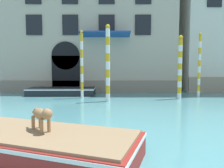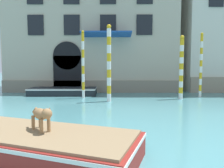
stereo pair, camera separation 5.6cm
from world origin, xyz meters
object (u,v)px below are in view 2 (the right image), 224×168
mooring_pole_0 (83,64)px  mooring_pole_3 (181,67)px  dog_on_deck (42,115)px  mooring_pole_2 (201,65)px  boat_foreground (12,139)px  boat_moored_near_palazzo (63,91)px  mooring_pole_1 (109,63)px

mooring_pole_0 → mooring_pole_3: size_ratio=1.09×
dog_on_deck → mooring_pole_3: (6.01, 8.93, 1.05)m
mooring_pole_2 → mooring_pole_3: bearing=-150.6°
boat_foreground → boat_moored_near_palazzo: size_ratio=1.38×
dog_on_deck → mooring_pole_0: 9.44m
mooring_pole_3 → mooring_pole_0: bearing=176.2°
boat_foreground → mooring_pole_3: 11.21m
boat_foreground → mooring_pole_0: bearing=105.4°
boat_moored_near_palazzo → mooring_pole_1: (3.44, -2.90, 2.03)m
mooring_pole_2 → dog_on_deck: bearing=-127.7°
boat_foreground → mooring_pole_3: (6.85, 8.71, 1.73)m
boat_foreground → boat_moored_near_palazzo: (-1.19, 10.61, -0.05)m
mooring_pole_0 → mooring_pole_1: size_ratio=0.97×
boat_moored_near_palazzo → mooring_pole_2: size_ratio=1.11×
dog_on_deck → mooring_pole_1: 8.16m
mooring_pole_0 → boat_foreground: bearing=-93.2°
dog_on_deck → mooring_pole_1: (1.41, 7.93, 1.30)m
mooring_pole_2 → mooring_pole_3: 1.85m
dog_on_deck → mooring_pole_2: mooring_pole_2 is taller
boat_moored_near_palazzo → mooring_pole_2: 9.88m
boat_moored_near_palazzo → mooring_pole_2: mooring_pole_2 is taller
boat_foreground → mooring_pole_2: mooring_pole_2 is taller
dog_on_deck → boat_moored_near_palazzo: size_ratio=0.15×
mooring_pole_1 → mooring_pole_3: bearing=12.2°
boat_foreground → mooring_pole_0: size_ratio=1.50×
mooring_pole_0 → dog_on_deck: bearing=-88.0°
mooring_pole_0 → mooring_pole_2: bearing=3.4°
mooring_pole_1 → boat_foreground: bearing=-106.3°
dog_on_deck → mooring_pole_2: size_ratio=0.16×
dog_on_deck → mooring_pole_3: bearing=103.3°
dog_on_deck → boat_foreground: bearing=-147.8°
boat_moored_near_palazzo → mooring_pole_3: mooring_pole_3 is taller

